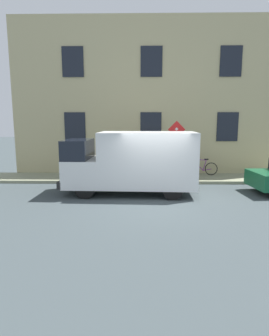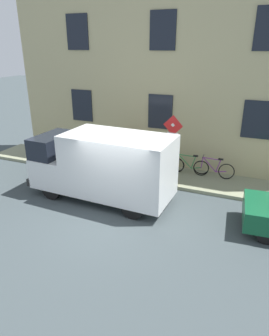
% 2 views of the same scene
% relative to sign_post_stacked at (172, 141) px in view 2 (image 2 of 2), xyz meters
% --- Properties ---
extents(ground_plane, '(80.00, 80.00, 0.00)m').
position_rel_sign_post_stacked_xyz_m(ground_plane, '(-3.05, 1.12, -1.94)').
color(ground_plane, '#394345').
extents(sidewalk_slab, '(2.07, 16.56, 0.14)m').
position_rel_sign_post_stacked_xyz_m(sidewalk_slab, '(0.82, 1.12, -1.87)').
color(sidewalk_slab, gray).
rests_on(sidewalk_slab, ground_plane).
extents(building_facade, '(0.75, 14.56, 8.18)m').
position_rel_sign_post_stacked_xyz_m(building_facade, '(2.21, 1.12, 2.16)').
color(building_facade, tan).
rests_on(building_facade, ground_plane).
extents(sign_post_stacked, '(0.17, 0.56, 2.67)m').
position_rel_sign_post_stacked_xyz_m(sign_post_stacked, '(0.00, 0.00, 0.00)').
color(sign_post_stacked, '#474C47').
rests_on(sign_post_stacked, sidewalk_slab).
extents(delivery_van, '(2.17, 5.39, 2.50)m').
position_rel_sign_post_stacked_xyz_m(delivery_van, '(-1.91, 1.98, -0.60)').
color(delivery_van, silver).
rests_on(delivery_van, ground_plane).
extents(bicycle_purple, '(0.46, 1.71, 0.89)m').
position_rel_sign_post_stacked_xyz_m(bicycle_purple, '(1.31, -1.48, -1.42)').
color(bicycle_purple, black).
rests_on(bicycle_purple, sidewalk_slab).
extents(bicycle_green, '(0.46, 1.72, 0.89)m').
position_rel_sign_post_stacked_xyz_m(bicycle_green, '(1.31, -0.43, -1.42)').
color(bicycle_green, black).
rests_on(bicycle_green, sidewalk_slab).
extents(bicycle_orange, '(0.46, 1.71, 0.89)m').
position_rel_sign_post_stacked_xyz_m(bicycle_orange, '(1.31, 0.62, -1.42)').
color(bicycle_orange, black).
rests_on(bicycle_orange, sidewalk_slab).
extents(pedestrian, '(0.45, 0.48, 1.72)m').
position_rel_sign_post_stacked_xyz_m(pedestrian, '(0.97, 2.11, -0.86)').
color(pedestrian, '#262B47').
rests_on(pedestrian, sidewalk_slab).
extents(litter_bin, '(0.44, 0.44, 0.90)m').
position_rel_sign_post_stacked_xyz_m(litter_bin, '(0.14, 2.30, -1.35)').
color(litter_bin, '#2D5133').
rests_on(litter_bin, sidewalk_slab).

